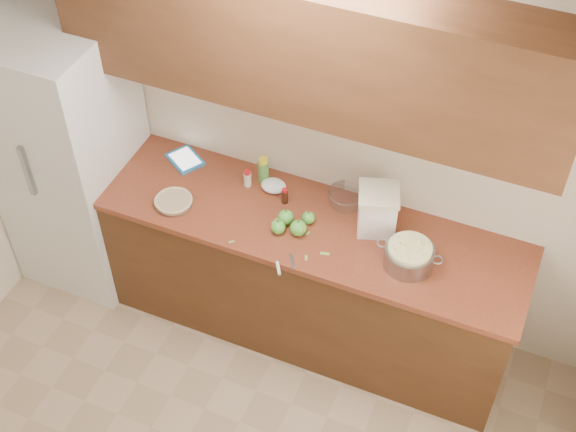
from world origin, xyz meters
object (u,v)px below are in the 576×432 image
at_px(colander, 409,256).
at_px(flour_canister, 377,210).
at_px(pie, 174,201).
at_px(tablet, 185,159).

relative_size(colander, flour_canister, 1.31).
distance_m(pie, flour_canister, 1.14).
distance_m(pie, colander, 1.35).
xyz_separation_m(colander, tablet, (-1.46, 0.26, -0.06)).
xyz_separation_m(pie, colander, (1.35, 0.08, 0.05)).
height_order(colander, tablet, colander).
distance_m(pie, tablet, 0.37).
bearing_deg(colander, pie, -176.40).
height_order(flour_canister, tablet, flour_canister).
bearing_deg(flour_canister, colander, -37.94).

